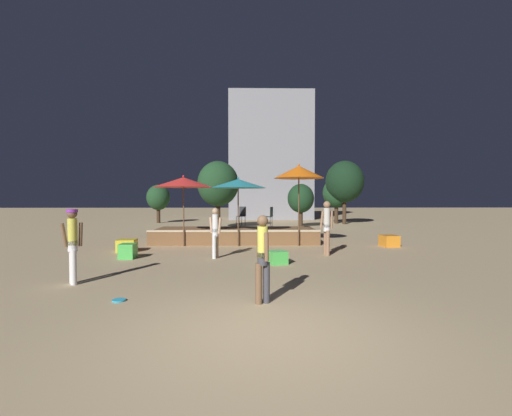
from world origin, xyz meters
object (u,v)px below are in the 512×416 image
at_px(person_3, 263,256).
at_px(person_0, 327,225).
at_px(patio_umbrella_0, 299,172).
at_px(bistro_chair_1, 242,214).
at_px(patio_umbrella_1, 183,182).
at_px(person_1, 73,242).
at_px(background_tree_2, 301,199).
at_px(background_tree_4, 336,193).
at_px(cube_seat_0, 128,251).
at_px(patio_umbrella_2, 238,184).
at_px(cube_seat_3, 389,241).
at_px(person_2, 215,232).
at_px(frisbee_disc, 119,300).
at_px(bistro_chair_0, 270,215).
at_px(background_tree_1, 345,182).
at_px(cube_seat_2, 127,245).
at_px(cube_seat_1, 278,257).
at_px(background_tree_0, 218,184).
at_px(background_tree_3, 158,198).

bearing_deg(person_3, person_0, 41.17).
relative_size(patio_umbrella_0, bistro_chair_1, 3.70).
bearing_deg(patio_umbrella_1, person_1, -102.72).
xyz_separation_m(background_tree_2, background_tree_4, (3.16, 3.12, 0.42)).
relative_size(cube_seat_0, person_1, 0.28).
relative_size(patio_umbrella_2, cube_seat_3, 4.00).
distance_m(person_2, frisbee_disc, 4.85).
bearing_deg(cube_seat_3, background_tree_4, 85.60).
relative_size(person_0, bistro_chair_0, 2.06).
bearing_deg(background_tree_4, patio_umbrella_2, -120.64).
bearing_deg(background_tree_1, background_tree_4, 125.90).
distance_m(cube_seat_2, background_tree_2, 12.84).
relative_size(cube_seat_1, cube_seat_2, 0.88).
xyz_separation_m(cube_seat_0, background_tree_2, (7.33, 11.43, 1.65)).
bearing_deg(background_tree_0, background_tree_3, 135.89).
bearing_deg(person_0, patio_umbrella_0, 4.26).
height_order(bistro_chair_1, background_tree_4, background_tree_4).
height_order(cube_seat_2, person_2, person_2).
height_order(person_2, bistro_chair_1, person_2).
distance_m(bistro_chair_1, background_tree_2, 7.50).
relative_size(cube_seat_3, person_0, 0.38).
bearing_deg(cube_seat_3, background_tree_3, 134.54).
bearing_deg(person_1, patio_umbrella_0, 99.19).
relative_size(person_3, background_tree_1, 0.35).
xyz_separation_m(person_2, background_tree_0, (-0.87, 10.47, 1.95)).
bearing_deg(bistro_chair_1, person_3, -55.97).
relative_size(person_2, background_tree_4, 0.47).
distance_m(cube_seat_0, cube_seat_2, 1.51).
bearing_deg(person_0, cube_seat_0, 82.52).
height_order(patio_umbrella_0, person_1, patio_umbrella_0).
bearing_deg(person_3, cube_seat_2, 103.03).
distance_m(cube_seat_3, background_tree_1, 11.89).
height_order(person_1, person_3, person_1).
relative_size(person_1, background_tree_1, 0.37).
relative_size(patio_umbrella_1, frisbee_disc, 11.48).
bearing_deg(patio_umbrella_0, cube_seat_2, -168.68).
bearing_deg(background_tree_0, patio_umbrella_2, -78.89).
relative_size(cube_seat_0, bistro_chair_0, 0.54).
distance_m(cube_seat_0, background_tree_0, 10.94).
height_order(person_1, bistro_chair_1, person_1).
bearing_deg(background_tree_2, background_tree_1, 34.85).
xyz_separation_m(cube_seat_2, background_tree_0, (2.50, 9.04, 2.59)).
bearing_deg(cube_seat_1, bistro_chair_0, 89.02).
bearing_deg(person_2, background_tree_4, 174.15).
distance_m(cube_seat_2, background_tree_0, 9.73).
distance_m(person_3, background_tree_3, 21.41).
distance_m(person_3, bistro_chair_0, 9.31).
height_order(patio_umbrella_0, background_tree_0, background_tree_0).
distance_m(patio_umbrella_1, cube_seat_0, 3.84).
height_order(patio_umbrella_2, background_tree_0, background_tree_0).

